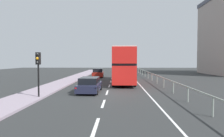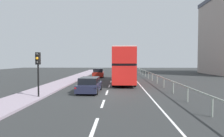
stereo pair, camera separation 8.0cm
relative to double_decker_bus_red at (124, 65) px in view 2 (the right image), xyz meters
The scene contains 8 objects.
ground_plane 8.78m from the double_decker_bus_red, 101.42° to the right, with size 73.50×120.00×0.10m, color #2B2D2E.
near_sidewalk_kerb 11.49m from the double_decker_bus_red, 132.63° to the right, with size 2.81×80.00×0.14m, color gray.
lane_paint_markings 2.35m from the double_decker_bus_red, ahead, with size 3.64×46.00×0.01m.
bridge_side_railing 4.36m from the double_decker_bus_red, ahead, with size 0.10×42.00×1.05m.
double_decker_bus_red is the anchor object (origin of this frame).
hatchback_car_near 8.44m from the double_decker_bus_red, 112.98° to the right, with size 1.89×4.24×1.34m.
traffic_signal_pole 12.51m from the double_decker_bus_red, 122.02° to the right, with size 0.30×0.42×3.30m.
sedan_car_ahead 9.19m from the double_decker_bus_red, 116.92° to the left, with size 1.98×4.13×1.49m.
Camera 2 is at (1.03, -16.60, 2.83)m, focal length 31.33 mm.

